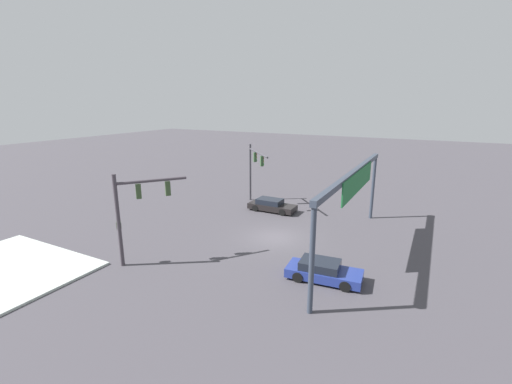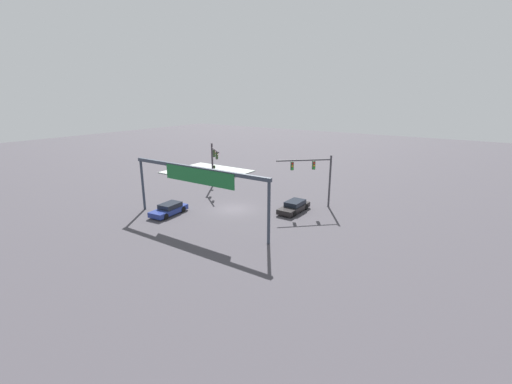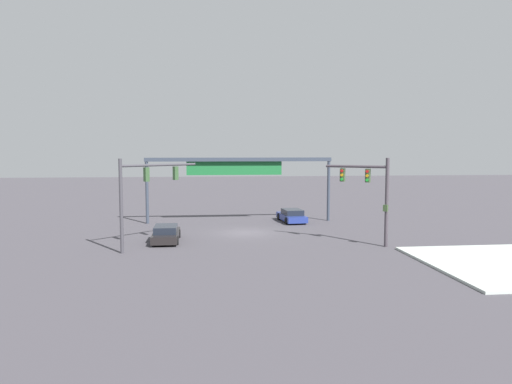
% 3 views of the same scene
% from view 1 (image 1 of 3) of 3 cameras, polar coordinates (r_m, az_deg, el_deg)
% --- Properties ---
extents(ground_plane, '(172.08, 172.08, 0.00)m').
position_cam_1_polar(ground_plane, '(27.86, 3.21, -7.45)').
color(ground_plane, '#434046').
extents(traffic_signal_near_corner, '(4.83, 4.50, 6.13)m').
position_cam_1_polar(traffic_signal_near_corner, '(35.58, -0.28, 4.62)').
color(traffic_signal_near_corner, '#3D3B41').
rests_on(traffic_signal_near_corner, ground).
extents(traffic_signal_opposite_side, '(3.74, 3.21, 6.14)m').
position_cam_1_polar(traffic_signal_opposite_side, '(23.64, -19.51, -2.12)').
color(traffic_signal_opposite_side, '#3D373E').
rests_on(traffic_signal_opposite_side, ground).
extents(overhead_sign_gantry, '(17.28, 0.43, 6.00)m').
position_cam_1_polar(overhead_sign_gantry, '(24.73, 15.95, 1.28)').
color(overhead_sign_gantry, '#323A49').
rests_on(overhead_sign_gantry, ground).
extents(sedan_car_approaching, '(2.24, 4.62, 1.21)m').
position_cam_1_polar(sedan_car_approaching, '(21.78, 10.94, -12.64)').
color(sedan_car_approaching, navy).
rests_on(sedan_car_approaching, ground).
extents(sedan_car_waiting_far, '(1.92, 4.67, 1.21)m').
position_cam_1_polar(sedan_car_waiting_far, '(34.19, 2.58, -2.20)').
color(sedan_car_waiting_far, black).
rests_on(sedan_car_waiting_far, ground).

